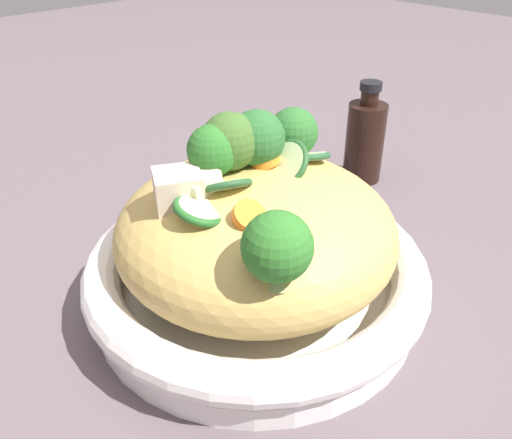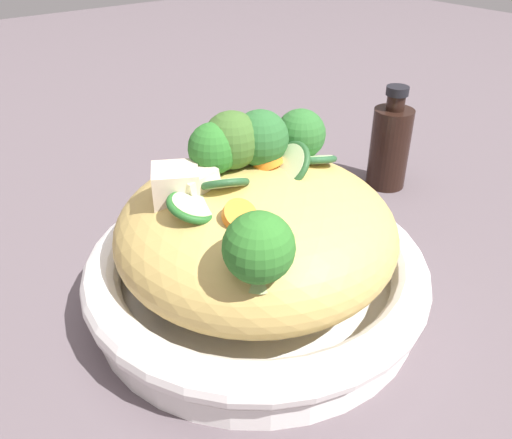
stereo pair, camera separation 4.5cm
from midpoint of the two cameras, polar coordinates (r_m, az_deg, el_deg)
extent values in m
plane|color=#594D53|center=(0.50, -2.60, -8.56)|extent=(3.00, 3.00, 0.00)
cylinder|color=white|center=(0.50, -2.63, -7.63)|extent=(0.29, 0.29, 0.02)
torus|color=white|center=(0.48, -2.71, -5.09)|extent=(0.31, 0.31, 0.03)
ellipsoid|color=tan|center=(0.46, -2.83, -1.26)|extent=(0.24, 0.24, 0.11)
torus|color=tan|center=(0.47, -4.71, 4.08)|extent=(0.07, 0.07, 0.03)
torus|color=tan|center=(0.45, -4.38, 2.83)|extent=(0.08, 0.08, 0.02)
torus|color=gold|center=(0.45, -4.42, 1.46)|extent=(0.06, 0.06, 0.02)
cone|color=#95AF6B|center=(0.45, -5.66, 5.27)|extent=(0.03, 0.03, 0.02)
sphere|color=#3C6328|center=(0.43, -5.84, 8.26)|extent=(0.06, 0.06, 0.05)
cone|color=#92AB75|center=(0.45, -2.77, 5.97)|extent=(0.03, 0.03, 0.02)
sphere|color=#2A612D|center=(0.44, -2.84, 8.63)|extent=(0.06, 0.06, 0.05)
cone|color=#8CAB74|center=(0.48, 1.23, 6.71)|extent=(0.03, 0.03, 0.02)
sphere|color=#2C662B|center=(0.47, 1.26, 9.26)|extent=(0.06, 0.06, 0.04)
cone|color=#9AAE68|center=(0.36, -1.41, -6.45)|extent=(0.03, 0.03, 0.02)
sphere|color=#2E7027|center=(0.34, -1.47, -3.05)|extent=(0.07, 0.07, 0.05)
cone|color=#98B26B|center=(0.44, -7.48, 4.45)|extent=(0.03, 0.03, 0.02)
sphere|color=#2B6C27|center=(0.43, -7.70, 7.28)|extent=(0.06, 0.06, 0.04)
cylinder|color=orange|center=(0.38, -4.14, 0.25)|extent=(0.03, 0.02, 0.02)
cylinder|color=orange|center=(0.45, -1.97, 6.13)|extent=(0.03, 0.03, 0.02)
cylinder|color=orange|center=(0.48, -6.17, 6.88)|extent=(0.02, 0.02, 0.02)
cylinder|color=beige|center=(0.41, -5.90, 3.34)|extent=(0.04, 0.04, 0.02)
torus|color=#26502B|center=(0.41, -5.90, 3.34)|extent=(0.05, 0.05, 0.03)
cylinder|color=beige|center=(0.47, 2.73, 6.58)|extent=(0.05, 0.05, 0.02)
torus|color=#25532E|center=(0.47, 2.73, 6.58)|extent=(0.06, 0.06, 0.02)
cylinder|color=beige|center=(0.40, -9.32, 0.85)|extent=(0.05, 0.05, 0.02)
torus|color=#225C23|center=(0.40, -9.32, 0.85)|extent=(0.06, 0.06, 0.02)
cylinder|color=beige|center=(0.44, 0.25, 5.85)|extent=(0.04, 0.04, 0.03)
torus|color=#265228|center=(0.44, 0.25, 5.85)|extent=(0.04, 0.05, 0.04)
cube|color=beige|center=(0.42, -9.41, 3.57)|extent=(0.03, 0.03, 0.03)
cube|color=beige|center=(0.45, -6.42, 6.28)|extent=(0.04, 0.04, 0.02)
cube|color=beige|center=(0.42, -11.43, 2.98)|extent=(0.05, 0.05, 0.03)
cylinder|color=black|center=(0.70, 9.73, 8.06)|extent=(0.05, 0.05, 0.10)
cylinder|color=black|center=(0.68, 10.19, 12.71)|extent=(0.02, 0.02, 0.02)
cylinder|color=black|center=(0.67, 10.30, 13.85)|extent=(0.03, 0.03, 0.01)
camera|label=1|loc=(0.02, -92.86, -1.75)|focal=37.36mm
camera|label=2|loc=(0.02, 87.14, 1.75)|focal=37.36mm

